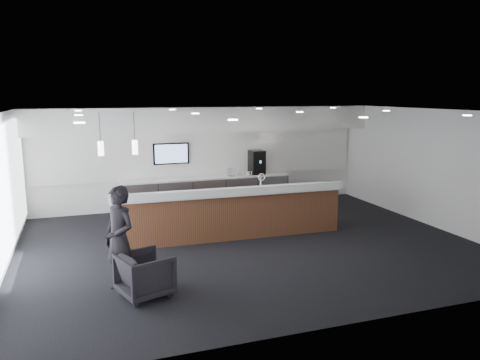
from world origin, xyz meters
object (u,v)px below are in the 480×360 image
object	(u,v)px
service_counter	(229,213)
lounge_guest	(119,239)
coffee_machine	(257,162)
armchair	(145,275)

from	to	relation	value
service_counter	lounge_guest	distance (m)	3.62
service_counter	lounge_guest	bearing A→B (deg)	-137.53
coffee_machine	armchair	distance (m)	7.09
service_counter	coffee_machine	world-z (taller)	coffee_machine
service_counter	lounge_guest	xyz separation A→B (m)	(-2.72, -2.36, 0.35)
coffee_machine	service_counter	bearing A→B (deg)	-124.11
coffee_machine	armchair	bearing A→B (deg)	-128.58
service_counter	armchair	xyz separation A→B (m)	(-2.36, -2.73, -0.20)
coffee_machine	lounge_guest	bearing A→B (deg)	-132.81
armchair	lounge_guest	world-z (taller)	lounge_guest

